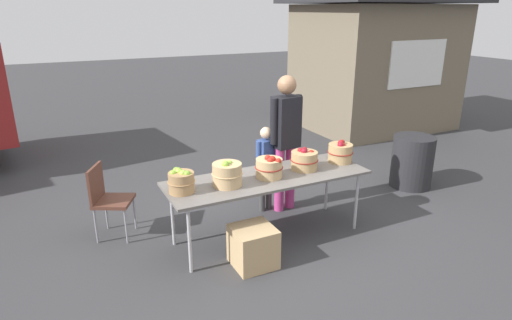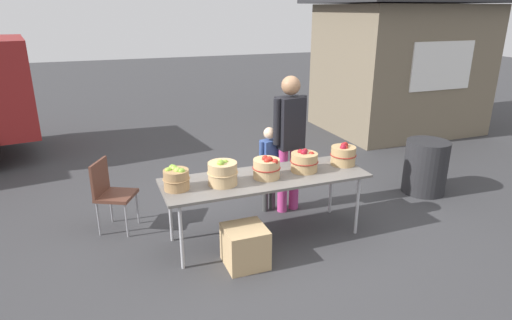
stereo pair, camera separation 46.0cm
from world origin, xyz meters
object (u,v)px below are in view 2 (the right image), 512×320
(apple_basket_red_1, at_px, (304,161))
(apple_basket_red_2, at_px, (343,155))
(vendor_adult, at_px, (290,134))
(produce_crate, at_px, (245,246))
(apple_basket_red_0, at_px, (267,168))
(trash_barrel, at_px, (425,167))
(apple_basket_green_1, at_px, (223,173))
(folding_chair, at_px, (110,190))
(market_table, at_px, (266,180))
(apple_basket_green_0, at_px, (176,178))
(child_customer, at_px, (269,163))

(apple_basket_red_1, bearing_deg, apple_basket_red_2, 3.11)
(vendor_adult, bearing_deg, produce_crate, 38.88)
(apple_basket_red_0, height_order, trash_barrel, apple_basket_red_0)
(produce_crate, bearing_deg, apple_basket_green_1, 103.24)
(apple_basket_red_2, relative_size, folding_chair, 0.36)
(apple_basket_red_1, bearing_deg, produce_crate, -152.04)
(market_table, bearing_deg, apple_basket_red_0, -83.34)
(folding_chair, distance_m, produce_crate, 1.80)
(trash_barrel, height_order, produce_crate, trash_barrel)
(apple_basket_red_0, xyz_separation_m, produce_crate, (-0.41, -0.43, -0.66))
(apple_basket_green_1, relative_size, folding_chair, 0.38)
(apple_basket_green_0, height_order, vendor_adult, vendor_adult)
(market_table, height_order, folding_chair, folding_chair)
(market_table, distance_m, apple_basket_red_1, 0.51)
(apple_basket_green_0, xyz_separation_m, apple_basket_red_1, (1.47, 0.01, -0.01))
(apple_basket_green_0, xyz_separation_m, apple_basket_red_2, (2.01, 0.04, -0.00))
(vendor_adult, bearing_deg, folding_chair, -14.84)
(apple_basket_red_0, bearing_deg, apple_basket_red_2, 4.18)
(vendor_adult, bearing_deg, apple_basket_green_1, 21.85)
(apple_basket_red_1, relative_size, vendor_adult, 0.18)
(apple_basket_green_1, bearing_deg, apple_basket_green_0, 174.42)
(folding_chair, height_order, trash_barrel, folding_chair)
(vendor_adult, height_order, produce_crate, vendor_adult)
(child_customer, height_order, produce_crate, child_customer)
(apple_basket_red_1, bearing_deg, folding_chair, 158.97)
(apple_basket_red_1, relative_size, produce_crate, 0.77)
(apple_basket_red_0, relative_size, apple_basket_red_1, 0.96)
(trash_barrel, bearing_deg, vendor_adult, 175.64)
(market_table, relative_size, vendor_adult, 1.31)
(apple_basket_red_2, distance_m, vendor_adult, 0.72)
(apple_basket_green_0, distance_m, child_customer, 1.47)
(folding_chair, bearing_deg, produce_crate, -108.91)
(apple_basket_red_2, distance_m, produce_crate, 1.65)
(folding_chair, xyz_separation_m, produce_crate, (1.22, -1.29, -0.30))
(apple_basket_green_0, height_order, apple_basket_red_0, apple_basket_red_0)
(market_table, height_order, apple_basket_green_1, apple_basket_green_1)
(trash_barrel, bearing_deg, apple_basket_green_0, -173.70)
(apple_basket_green_1, distance_m, apple_basket_red_2, 1.53)
(apple_basket_green_0, distance_m, folding_chair, 1.10)
(apple_basket_red_0, height_order, apple_basket_red_1, same)
(trash_barrel, bearing_deg, apple_basket_green_1, -171.90)
(apple_basket_red_0, bearing_deg, market_table, 96.66)
(market_table, xyz_separation_m, apple_basket_green_1, (-0.51, -0.04, 0.17))
(apple_basket_red_2, height_order, child_customer, child_customer)
(apple_basket_green_1, height_order, trash_barrel, apple_basket_green_1)
(apple_basket_red_2, bearing_deg, folding_chair, 163.51)
(apple_basket_green_0, bearing_deg, trash_barrel, 6.30)
(market_table, xyz_separation_m, child_customer, (0.31, 0.65, -0.05))
(apple_basket_green_0, height_order, apple_basket_green_1, apple_basket_green_1)
(apple_basket_red_1, relative_size, apple_basket_red_2, 1.05)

